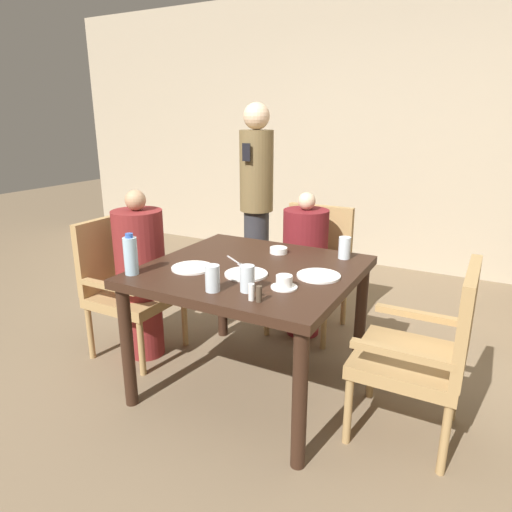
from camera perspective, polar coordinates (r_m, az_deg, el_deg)
name	(u,v)px	position (r m, az deg, el deg)	size (l,w,h in m)	color
ground_plane	(252,385)	(2.88, -0.53, -15.78)	(16.00, 16.00, 0.00)	#7A664C
wall_back	(380,133)	(4.99, 15.20, 14.67)	(8.00, 0.06, 2.80)	tan
dining_table	(251,283)	(2.58, -0.57, -3.36)	(1.14, 1.09, 0.75)	#331E14
chair_left_side	(126,282)	(3.19, -15.97, -3.17)	(0.51, 0.51, 0.92)	#A88451
diner_in_left_chair	(141,274)	(3.07, -14.16, -2.17)	(0.32, 0.32, 1.13)	maroon
chair_far_side	(312,265)	(3.44, 6.99, -1.11)	(0.51, 0.51, 0.92)	#A88451
diner_in_far_chair	(305,264)	(3.30, 6.10, -0.97)	(0.32, 0.32, 1.06)	maroon
chair_right_side	(427,349)	(2.38, 20.65, -10.77)	(0.51, 0.51, 0.92)	#A88451
standing_host	(256,197)	(3.92, 0.06, 7.34)	(0.28, 0.32, 1.67)	#2D2D33
plate_main_left	(192,268)	(2.54, -7.96, -1.46)	(0.23, 0.23, 0.01)	white
plate_main_right	(246,274)	(2.42, -1.24, -2.26)	(0.23, 0.23, 0.01)	white
plate_dessert_center	(319,276)	(2.42, 7.83, -2.46)	(0.23, 0.23, 0.01)	white
teacup_with_saucer	(284,283)	(2.24, 3.54, -3.34)	(0.13, 0.13, 0.06)	white
bowl_small	(279,250)	(2.81, 2.84, 0.72)	(0.11, 0.11, 0.04)	white
water_bottle	(131,255)	(2.50, -15.39, 0.08)	(0.07, 0.07, 0.22)	#A3C6DB
glass_tall_near	(345,248)	(2.74, 11.01, 1.01)	(0.07, 0.07, 0.13)	silver
glass_tall_mid	(212,278)	(2.19, -5.46, -2.79)	(0.07, 0.07, 0.13)	silver
glass_tall_far	(247,279)	(2.18, -1.10, -2.84)	(0.07, 0.07, 0.13)	silver
salt_shaker	(251,292)	(2.09, -0.58, -4.53)	(0.03, 0.03, 0.08)	white
pepper_shaker	(259,294)	(2.07, 0.38, -4.77)	(0.03, 0.03, 0.08)	#4C3D2D
fork_beside_plate	(236,262)	(2.64, -2.49, -0.71)	(0.18, 0.13, 0.00)	silver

